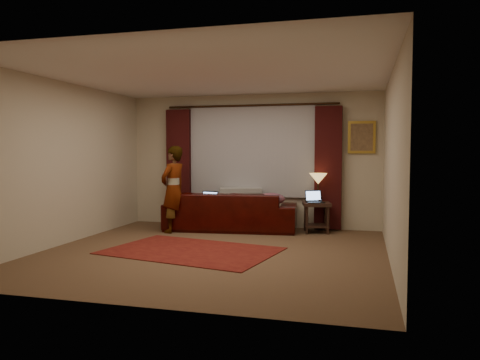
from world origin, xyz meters
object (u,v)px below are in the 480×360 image
object	(u,v)px
person	(173,189)
tiffany_lamp	(318,188)
sofa	(231,204)
laptop_table	(315,197)
end_table	(316,217)
laptop_sofa	(207,198)

from	to	relation	value
person	tiffany_lamp	bearing A→B (deg)	123.72
sofa	laptop_table	size ratio (longest dim) A/B	7.40
tiffany_lamp	laptop_table	xyz separation A→B (m)	(-0.03, -0.18, -0.15)
tiffany_lamp	person	world-z (taller)	person
sofa	end_table	xyz separation A→B (m)	(1.60, 0.11, -0.22)
end_table	laptop_table	world-z (taller)	laptop_table
sofa	laptop_sofa	size ratio (longest dim) A/B	7.03
person	laptop_table	bearing A→B (deg)	120.11
laptop_sofa	end_table	size ratio (longest dim) A/B	0.62
laptop_table	person	distance (m)	2.59
sofa	tiffany_lamp	xyz separation A→B (m)	(1.62, 0.19, 0.33)
sofa	end_table	size ratio (longest dim) A/B	4.39
laptop_sofa	tiffany_lamp	bearing A→B (deg)	16.31
end_table	tiffany_lamp	bearing A→B (deg)	78.04
sofa	person	bearing A→B (deg)	23.26
end_table	person	xyz separation A→B (m)	(-2.55, -0.64, 0.51)
sofa	end_table	distance (m)	1.62
person	end_table	bearing A→B (deg)	122.00
tiffany_lamp	person	size ratio (longest dim) A/B	0.33
sofa	laptop_sofa	distance (m)	0.47
laptop_sofa	sofa	bearing A→B (deg)	33.80
tiffany_lamp	laptop_sofa	bearing A→B (deg)	-168.43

